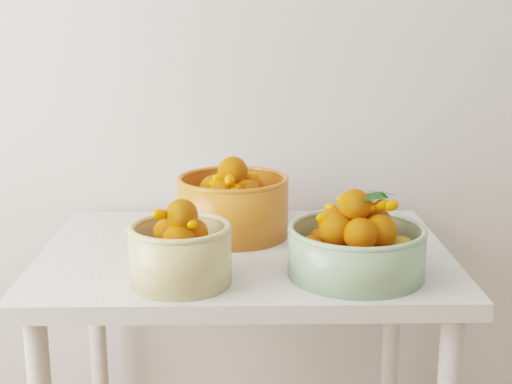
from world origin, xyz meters
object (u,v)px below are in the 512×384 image
(bowl_green, at_px, (356,245))
(bowl_orange, at_px, (233,204))
(table, at_px, (245,286))
(bowl_cream, at_px, (181,251))

(bowl_green, height_order, bowl_orange, bowl_orange)
(table, xyz_separation_m, bowl_green, (0.25, -0.18, 0.16))
(bowl_cream, height_order, bowl_green, bowl_green)
(bowl_cream, bearing_deg, bowl_green, 6.38)
(table, height_order, bowl_green, bowl_green)
(table, distance_m, bowl_orange, 0.22)
(table, height_order, bowl_orange, bowl_orange)
(table, distance_m, bowl_cream, 0.31)
(bowl_orange, bearing_deg, table, -75.71)
(bowl_orange, bearing_deg, bowl_green, -47.06)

